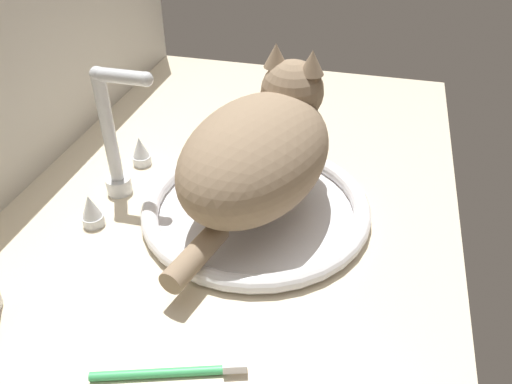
# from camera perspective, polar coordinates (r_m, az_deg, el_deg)

# --- Properties ---
(countertop) EXTENTS (1.15, 0.68, 0.03)m
(countertop) POSITION_cam_1_polar(r_m,az_deg,el_deg) (0.80, -2.80, -2.80)
(countertop) COLOR beige
(countertop) RESTS_ON ground
(backsplash_wall) EXTENTS (1.15, 0.02, 0.39)m
(backsplash_wall) POSITION_cam_1_polar(r_m,az_deg,el_deg) (0.86, -26.75, 10.55)
(backsplash_wall) COLOR beige
(backsplash_wall) RESTS_ON ground
(sink_basin) EXTENTS (0.35, 0.35, 0.03)m
(sink_basin) POSITION_cam_1_polar(r_m,az_deg,el_deg) (0.77, 0.00, -1.71)
(sink_basin) COLOR white
(sink_basin) RESTS_ON countertop
(faucet) EXTENTS (0.20, 0.10, 0.21)m
(faucet) POSITION_cam_1_polar(r_m,az_deg,el_deg) (0.80, -15.44, 4.68)
(faucet) COLOR silver
(faucet) RESTS_ON countertop
(cat) EXTENTS (0.38, 0.25, 0.20)m
(cat) POSITION_cam_1_polar(r_m,az_deg,el_deg) (0.73, 0.64, 4.98)
(cat) COLOR #8C755B
(cat) RESTS_ON sink_basin
(toothbrush) EXTENTS (0.06, 0.16, 0.02)m
(toothbrush) POSITION_cam_1_polar(r_m,az_deg,el_deg) (0.59, -9.32, -19.29)
(toothbrush) COLOR #3FB266
(toothbrush) RESTS_ON countertop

